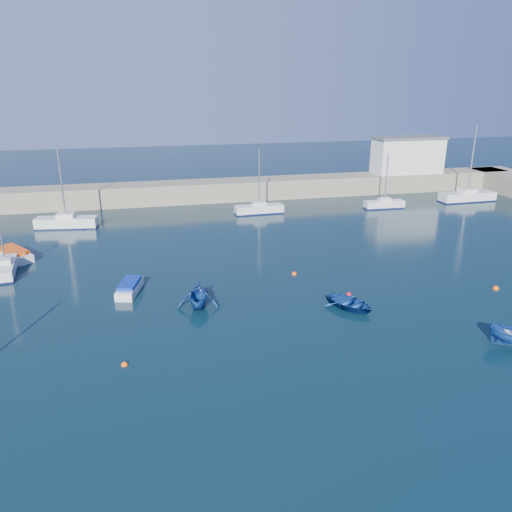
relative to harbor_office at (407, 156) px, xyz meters
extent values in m
plane|color=black|center=(-30.00, -46.00, -5.10)|extent=(220.00, 220.00, 0.00)
cube|color=gray|center=(-30.00, 0.00, -3.80)|extent=(96.00, 4.50, 2.60)
cube|color=silver|center=(0.00, 0.00, 0.00)|extent=(10.00, 4.00, 5.00)
cube|color=silver|center=(-50.35, -23.95, -4.59)|extent=(1.90, 5.03, 1.01)
cylinder|color=#B7BABC|center=(-50.35, -23.95, -1.27)|extent=(0.15, 0.15, 5.65)
cube|color=silver|center=(-47.07, -10.09, -4.50)|extent=(6.81, 2.81, 1.20)
cylinder|color=#B7BABC|center=(-47.07, -10.09, -0.10)|extent=(0.18, 0.18, 7.60)
cube|color=silver|center=(-24.68, -8.79, -4.57)|extent=(6.02, 1.89, 1.05)
cylinder|color=#B7BABC|center=(-24.68, -8.79, -0.62)|extent=(0.16, 0.16, 6.86)
cube|color=silver|center=(-8.34, -9.83, -4.62)|extent=(5.20, 1.63, 0.96)
cylinder|color=#B7BABC|center=(-8.34, -9.83, -1.18)|extent=(0.14, 0.14, 5.92)
cube|color=silver|center=(4.53, -8.78, -4.48)|extent=(7.74, 2.31, 1.24)
cylinder|color=#B7BABC|center=(4.53, -8.78, 0.56)|extent=(0.18, 0.18, 8.85)
cube|color=silver|center=(-40.23, -30.35, -4.77)|extent=(2.21, 3.92, 0.66)
cube|color=navy|center=(-40.23, -30.35, -4.31)|extent=(1.91, 3.01, 0.25)
cube|color=silver|center=(-50.68, -19.90, -4.74)|extent=(4.19, 4.95, 0.73)
cube|color=#F6520D|center=(-50.68, -19.90, -4.24)|extent=(3.42, 3.91, 0.27)
imported|color=navy|center=(-24.85, -36.95, -4.71)|extent=(4.20, 4.59, 0.78)
imported|color=navy|center=(-35.39, -34.15, -4.18)|extent=(3.64, 4.02, 1.85)
sphere|color=#FF560D|center=(-40.53, -41.07, -5.10)|extent=(0.40, 0.40, 0.40)
sphere|color=red|center=(-23.93, -34.66, -5.10)|extent=(0.39, 0.39, 0.39)
sphere|color=#FF560D|center=(-12.22, -36.29, -5.10)|extent=(0.50, 0.50, 0.50)
sphere|color=#FF560D|center=(-26.71, -29.61, -5.10)|extent=(0.44, 0.44, 0.44)
camera|label=1|loc=(-38.96, -67.10, 10.25)|focal=35.00mm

